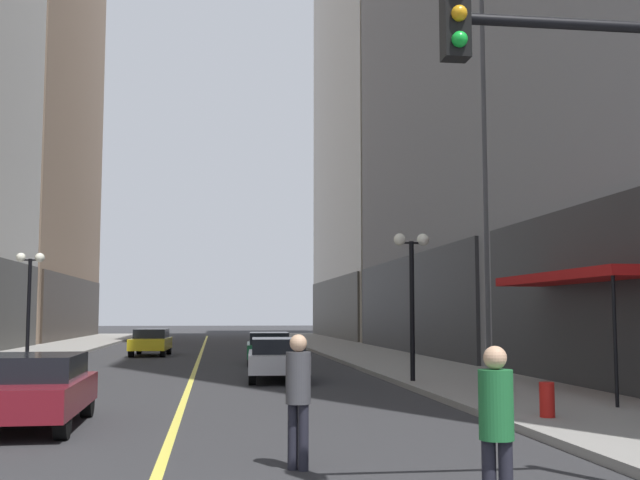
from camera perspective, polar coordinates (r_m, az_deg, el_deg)
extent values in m
plane|color=#2D2D30|center=(40.15, -8.72, -8.30)|extent=(200.00, 200.00, 0.00)
cube|color=gray|center=(41.13, -20.40, -7.85)|extent=(4.50, 78.00, 0.15)
cube|color=gray|center=(40.84, 3.06, -8.20)|extent=(4.50, 78.00, 0.15)
cube|color=#E5D64C|center=(40.15, -8.72, -8.30)|extent=(0.16, 70.00, 0.01)
cube|color=#332A23|center=(66.07, -17.54, -4.78)|extent=(0.50, 24.70, 5.00)
cube|color=#2C2C2E|center=(40.81, 6.43, -4.77)|extent=(0.50, 22.80, 5.00)
cube|color=#B7AD99|center=(69.73, 5.85, 10.79)|extent=(11.92, 26.00, 42.98)
cube|color=#403C35|center=(65.84, 1.02, -5.03)|extent=(0.50, 24.70, 5.00)
cube|color=#B21414|center=(20.80, 18.00, -2.59)|extent=(1.60, 6.83, 0.24)
cylinder|color=black|center=(17.57, 20.70, -7.13)|extent=(0.08, 0.08, 2.88)
cube|color=maroon|center=(15.49, -20.43, -10.55)|extent=(1.99, 4.18, 0.55)
cube|color=black|center=(15.66, -20.22, -8.76)|extent=(1.73, 2.35, 0.50)
cylinder|color=black|center=(13.95, -18.25, -12.36)|extent=(0.23, 0.64, 0.64)
cylinder|color=black|center=(16.80, -16.59, -11.18)|extent=(0.23, 0.64, 0.64)
cylinder|color=black|center=(17.11, -22.27, -10.90)|extent=(0.23, 0.64, 0.64)
cube|color=#B7B7BC|center=(24.85, -3.12, -8.81)|extent=(2.01, 4.49, 0.55)
cube|color=black|center=(24.61, -3.10, -7.74)|extent=(1.70, 2.54, 0.50)
cylinder|color=black|center=(26.39, -4.93, -9.20)|extent=(0.25, 0.65, 0.64)
cylinder|color=black|center=(26.44, -1.51, -9.21)|extent=(0.25, 0.65, 0.64)
cylinder|color=black|center=(23.32, -4.95, -9.70)|extent=(0.25, 0.65, 0.64)
cylinder|color=black|center=(23.37, -1.07, -9.71)|extent=(0.25, 0.65, 0.64)
cube|color=#196038|center=(32.57, -3.76, -8.00)|extent=(1.95, 4.36, 0.55)
cube|color=black|center=(32.34, -3.75, -7.17)|extent=(1.66, 2.47, 0.50)
cylinder|color=black|center=(34.07, -5.12, -8.33)|extent=(0.25, 0.65, 0.64)
cylinder|color=black|center=(34.10, -2.53, -8.35)|extent=(0.25, 0.65, 0.64)
cylinder|color=black|center=(31.08, -5.12, -8.62)|extent=(0.25, 0.65, 0.64)
cylinder|color=black|center=(31.11, -2.28, -8.63)|extent=(0.25, 0.65, 0.64)
cube|color=yellow|center=(40.23, -12.22, -7.39)|extent=(1.91, 4.18, 0.55)
cube|color=black|center=(40.42, -12.17, -6.71)|extent=(1.63, 2.36, 0.50)
cylinder|color=black|center=(38.73, -11.36, -7.90)|extent=(0.24, 0.65, 0.64)
cylinder|color=black|center=(38.91, -13.60, -7.84)|extent=(0.24, 0.65, 0.64)
cylinder|color=black|center=(41.60, -10.95, -7.72)|extent=(0.24, 0.65, 0.64)
cylinder|color=black|center=(41.77, -13.03, -7.67)|extent=(0.24, 0.65, 0.64)
cylinder|color=#1E6633|center=(7.98, 12.70, -11.62)|extent=(0.46, 0.46, 0.68)
sphere|color=tan|center=(7.95, 12.63, -8.36)|extent=(0.23, 0.23, 0.23)
cylinder|color=black|center=(10.81, -1.99, -14.12)|extent=(0.14, 0.14, 0.87)
cylinder|color=black|center=(10.74, -1.22, -14.18)|extent=(0.14, 0.14, 0.87)
cylinder|color=#3F3F44|center=(10.69, -1.60, -10.00)|extent=(0.47, 0.47, 0.69)
sphere|color=tan|center=(10.66, -1.59, -7.51)|extent=(0.24, 0.24, 0.24)
cylinder|color=black|center=(9.32, 19.55, 14.50)|extent=(3.20, 0.12, 0.12)
cube|color=black|center=(8.74, 9.81, 15.63)|extent=(0.28, 0.24, 0.90)
sphere|color=orange|center=(8.61, 10.10, 15.95)|extent=(0.17, 0.17, 0.17)
sphere|color=green|center=(8.52, 10.13, 14.20)|extent=(0.17, 0.17, 0.17)
cylinder|color=black|center=(32.19, -20.47, -5.02)|extent=(0.14, 0.14, 4.20)
cylinder|color=black|center=(32.25, -20.35, -1.38)|extent=(0.80, 0.06, 0.06)
sphere|color=white|center=(32.34, -20.95, -1.19)|extent=(0.36, 0.36, 0.36)
sphere|color=white|center=(32.18, -19.73, -1.21)|extent=(0.36, 0.36, 0.36)
cylinder|color=black|center=(23.00, 6.72, -5.30)|extent=(0.14, 0.14, 4.20)
cylinder|color=black|center=(23.10, 6.67, -0.21)|extent=(0.80, 0.06, 0.06)
sphere|color=white|center=(23.02, 5.82, 0.05)|extent=(0.36, 0.36, 0.36)
sphere|color=white|center=(23.19, 7.50, 0.02)|extent=(0.36, 0.36, 0.36)
cylinder|color=red|center=(15.54, 16.21, -11.38)|extent=(0.28, 0.28, 0.80)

